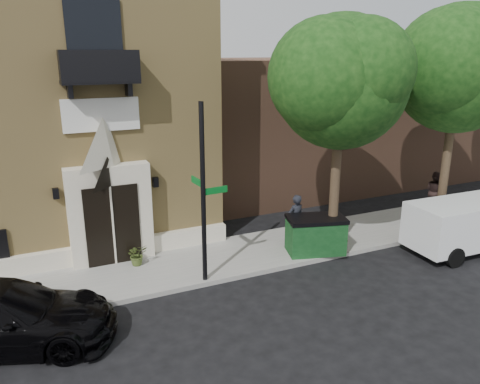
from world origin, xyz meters
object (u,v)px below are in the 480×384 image
object	(u,v)px
black_sedan	(1,316)
cargo_van	(473,223)
pedestrian_near	(295,220)
dumpster	(316,234)
fire_hydrant	(342,242)
street_sign	(203,194)
pedestrian_far	(435,191)

from	to	relation	value
black_sedan	cargo_van	bearing A→B (deg)	-72.74
pedestrian_near	dumpster	bearing A→B (deg)	97.24
fire_hydrant	pedestrian_near	bearing A→B (deg)	132.83
street_sign	pedestrian_far	xyz separation A→B (m)	(11.13, 1.84, -1.81)
street_sign	dumpster	size ratio (longest dim) A/B	2.46
pedestrian_near	cargo_van	bearing A→B (deg)	144.93
black_sedan	dumpster	bearing A→B (deg)	-63.22
black_sedan	dumpster	size ratio (longest dim) A/B	2.46
cargo_van	street_sign	bearing A→B (deg)	172.83
black_sedan	dumpster	distance (m)	9.66
black_sedan	street_sign	size ratio (longest dim) A/B	1.00
fire_hydrant	dumpster	distance (m)	0.98
street_sign	pedestrian_near	world-z (taller)	street_sign
street_sign	pedestrian_near	xyz separation A→B (m)	(3.86, 1.21, -1.77)
street_sign	pedestrian_near	distance (m)	4.41
cargo_van	street_sign	xyz separation A→B (m)	(-9.40, 1.53, 1.80)
dumpster	pedestrian_far	bearing A→B (deg)	28.07
fire_hydrant	pedestrian_far	bearing A→B (deg)	16.88
black_sedan	pedestrian_near	world-z (taller)	pedestrian_near
pedestrian_near	pedestrian_far	bearing A→B (deg)	176.17
dumpster	fire_hydrant	bearing A→B (deg)	-4.40
black_sedan	fire_hydrant	bearing A→B (deg)	-65.55
cargo_van	pedestrian_far	distance (m)	3.79
cargo_van	pedestrian_far	xyz separation A→B (m)	(1.74, 3.37, -0.01)
cargo_van	fire_hydrant	distance (m)	4.68
street_sign	dumpster	xyz separation A→B (m)	(4.12, 0.30, -2.04)
fire_hydrant	black_sedan	bearing A→B (deg)	-175.26
street_sign	pedestrian_far	bearing A→B (deg)	4.65
black_sedan	street_sign	xyz separation A→B (m)	(5.47, 0.89, 2.06)
black_sedan	pedestrian_far	size ratio (longest dim) A/B	3.06
pedestrian_far	street_sign	bearing A→B (deg)	105.28
street_sign	pedestrian_far	world-z (taller)	street_sign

